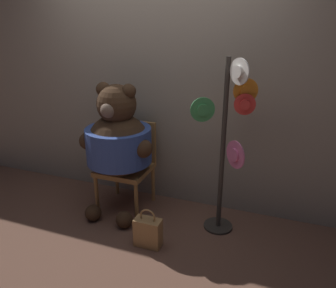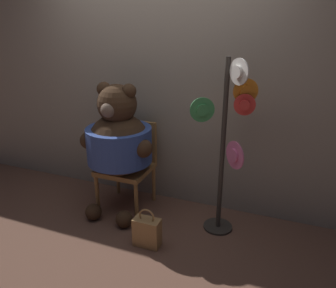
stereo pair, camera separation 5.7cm
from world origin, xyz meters
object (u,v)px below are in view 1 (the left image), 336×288
(chair, at_px, (128,161))
(handbag_on_ground, at_px, (148,232))
(teddy_bear, at_px, (118,141))
(hat_display_rack, at_px, (228,141))

(chair, height_order, handbag_on_ground, chair)
(chair, xyz_separation_m, teddy_bear, (-0.01, -0.16, 0.28))
(chair, distance_m, teddy_bear, 0.32)
(hat_display_rack, bearing_deg, chair, 172.21)
(chair, bearing_deg, hat_display_rack, -7.79)
(teddy_bear, bearing_deg, hat_display_rack, 0.81)
(hat_display_rack, height_order, handbag_on_ground, hat_display_rack)
(hat_display_rack, bearing_deg, handbag_on_ground, -140.64)
(hat_display_rack, bearing_deg, teddy_bear, -179.19)
(teddy_bear, relative_size, hat_display_rack, 0.83)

